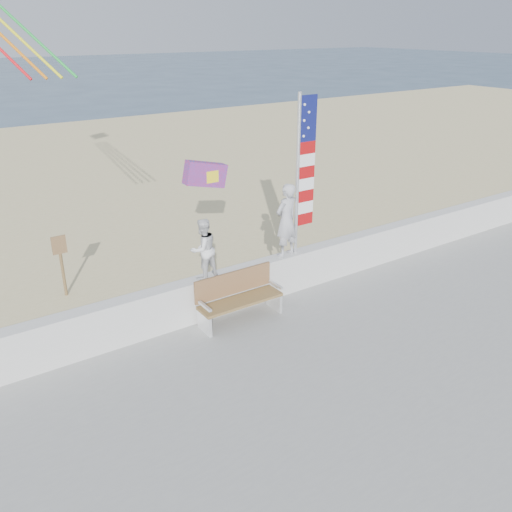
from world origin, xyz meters
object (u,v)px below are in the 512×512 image
(adult, at_px, (286,220))
(flag, at_px, (302,168))
(child, at_px, (203,249))
(bench, at_px, (238,296))

(adult, height_order, flag, flag)
(child, bearing_deg, flag, 168.56)
(bench, bearing_deg, flag, 13.15)
(bench, height_order, flag, flag)
(flag, bearing_deg, bench, -166.85)
(bench, bearing_deg, child, 138.99)
(child, bearing_deg, adult, 168.56)
(adult, height_order, child, adult)
(child, height_order, bench, child)
(adult, height_order, bench, adult)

